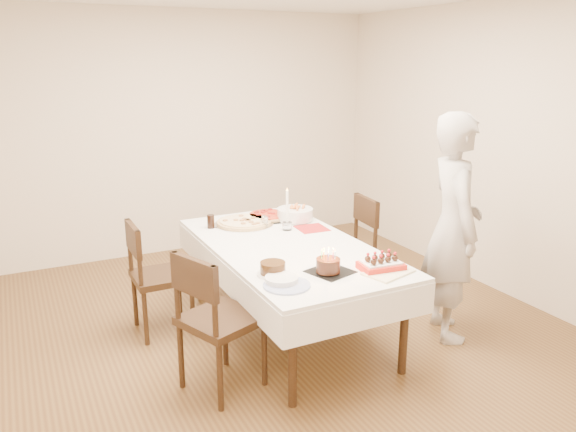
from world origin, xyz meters
name	(u,v)px	position (x,y,z in m)	size (l,w,h in m)	color
floor	(287,335)	(0.00, 0.00, 0.00)	(5.00, 5.00, 0.00)	#4F331B
wall_back	(188,134)	(0.00, 2.50, 1.35)	(4.50, 0.04, 2.70)	beige
wall_right	(504,151)	(2.25, 0.00, 1.35)	(0.04, 5.00, 2.70)	beige
dining_table	(288,289)	(0.04, 0.06, 0.38)	(1.14, 2.14, 0.75)	white
chair_right_savory	(345,250)	(0.79, 0.39, 0.49)	(0.50, 0.50, 0.97)	black
chair_left_savory	(161,276)	(-0.86, 0.54, 0.47)	(0.48, 0.48, 0.95)	black
chair_left_dessert	(222,320)	(-0.71, -0.46, 0.50)	(0.51, 0.51, 1.00)	black
person	(453,228)	(1.19, -0.54, 0.90)	(0.66, 0.43, 1.80)	#B4AEAA
pizza_white	(244,222)	(-0.06, 0.74, 0.77)	(0.53, 0.53, 0.04)	beige
pizza_pepperoni	(268,216)	(0.22, 0.83, 0.77)	(0.42, 0.42, 0.04)	red
red_placemat	(312,229)	(0.43, 0.36, 0.75)	(0.25, 0.25, 0.01)	#B21E1E
pasta_bowl	(295,214)	(0.41, 0.65, 0.81)	(0.33, 0.33, 0.10)	white
taper_candle	(287,209)	(0.22, 0.43, 0.94)	(0.08, 0.08, 0.37)	white
shaker_pair	(266,223)	(0.07, 0.55, 0.80)	(0.09, 0.09, 0.10)	white
cola_glass	(211,222)	(-0.35, 0.77, 0.81)	(0.06, 0.06, 0.12)	black
layer_cake	(273,268)	(-0.33, -0.46, 0.80)	(0.22, 0.22, 0.09)	#38210E
cake_board	(330,272)	(0.04, -0.59, 0.75)	(0.27, 0.27, 0.01)	black
birthday_cake	(328,261)	(0.02, -0.61, 0.84)	(0.17, 0.17, 0.16)	#35190E
strawberry_box	(381,265)	(0.38, -0.71, 0.79)	(0.30, 0.20, 0.07)	red
box_lid	(388,273)	(0.39, -0.79, 0.75)	(0.33, 0.22, 0.03)	beige
plate_stack	(282,280)	(-0.35, -0.62, 0.77)	(0.22, 0.22, 0.05)	white
china_plate	(287,285)	(-0.34, -0.68, 0.76)	(0.31, 0.31, 0.01)	white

